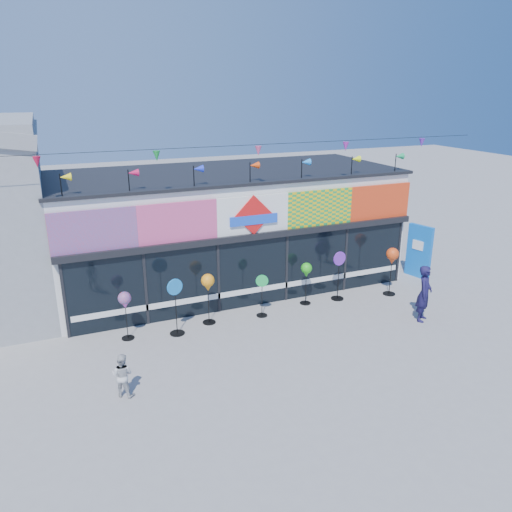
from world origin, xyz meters
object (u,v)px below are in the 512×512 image
spinner_1 (176,305)px  spinner_4 (306,271)px  spinner_0 (125,302)px  blue_sign (419,251)px  spinner_5 (339,274)px  adult_man (424,293)px  spinner_2 (208,284)px  child (122,375)px  spinner_3 (262,294)px  spinner_6 (392,257)px

spinner_1 → spinner_4: 4.54m
spinner_0 → spinner_4: size_ratio=1.01×
blue_sign → spinner_5: blue_sign is taller
spinner_1 → adult_man: size_ratio=0.97×
spinner_2 → child: bearing=-136.4°
spinner_2 → spinner_1: bearing=-162.9°
spinner_3 → adult_man: size_ratio=0.78×
spinner_3 → spinner_1: bearing=-176.8°
blue_sign → adult_man: 3.91m
spinner_0 → adult_man: 8.96m
spinner_4 → spinner_6: 3.12m
blue_sign → spinner_2: bearing=169.2°
spinner_1 → spinner_5: (5.70, 0.38, -0.01)m
spinner_0 → spinner_6: size_ratio=0.85×
adult_man → child: adult_man is taller
spinner_0 → child: (-0.54, -2.80, -0.63)m
spinner_2 → spinner_5: spinner_5 is taller
spinner_6 → spinner_2: bearing=177.3°
spinner_2 → spinner_3: (1.70, -0.18, -0.55)m
spinner_4 → spinner_5: (1.19, -0.09, -0.26)m
spinner_2 → adult_man: adult_man is taller
adult_man → spinner_1: bearing=124.7°
spinner_0 → adult_man: adult_man is taller
spinner_4 → child: size_ratio=1.35×
spinner_6 → blue_sign: bearing=26.6°
blue_sign → spinner_1: size_ratio=1.17×
spinner_3 → spinner_6: size_ratio=0.81×
spinner_5 → child: 8.17m
spinner_0 → spinner_6: (8.98, -0.24, 0.20)m
blue_sign → spinner_2: 8.60m
spinner_0 → adult_man: (8.65, -2.31, -0.27)m
spinner_3 → spinner_2: bearing=174.0°
spinner_0 → spinner_1: size_ratio=0.84×
spinner_2 → spinner_3: size_ratio=1.15×
spinner_3 → spinner_6: (4.81, -0.13, 0.63)m
blue_sign → spinner_5: size_ratio=1.19×
spinner_2 → spinner_4: bearing=2.2°
blue_sign → spinner_6: blue_sign is taller
spinner_0 → spinner_2: bearing=1.6°
spinner_0 → spinner_2: spinner_2 is taller
spinner_3 → spinner_6: spinner_6 is taller
spinner_4 → spinner_6: size_ratio=0.85×
spinner_3 → child: spinner_3 is taller
spinner_6 → spinner_4: bearing=171.9°
spinner_1 → adult_man: bearing=-15.7°
spinner_0 → spinner_3: spinner_0 is taller
blue_sign → spinner_4: bearing=170.9°
spinner_3 → spinner_5: (2.92, 0.22, 0.17)m
spinner_3 → spinner_4: size_ratio=0.96×
child → spinner_0: bearing=-66.0°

